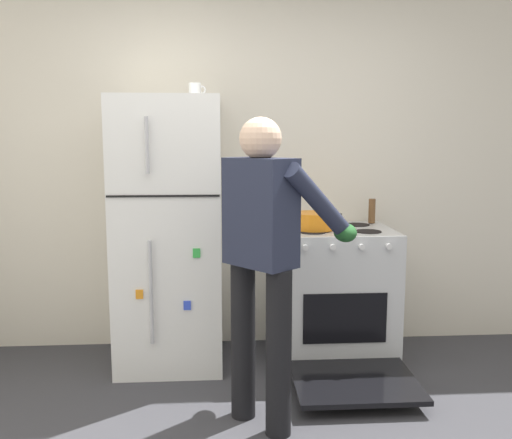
{
  "coord_description": "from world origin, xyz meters",
  "views": [
    {
      "loc": [
        -0.19,
        -2.03,
        1.49
      ],
      "look_at": [
        0.03,
        1.32,
        1.0
      ],
      "focal_mm": 38.55,
      "sensor_mm": 36.0,
      "label": 1
    }
  ],
  "objects_px": {
    "refrigerator": "(169,233)",
    "pepper_mill": "(372,211)",
    "stove_range": "(335,295)",
    "coffee_mug": "(195,91)",
    "red_pot": "(314,221)",
    "person_cook": "(266,245)"
  },
  "relations": [
    {
      "from": "coffee_mug",
      "to": "red_pot",
      "type": "bearing_deg",
      "value": -7.41
    },
    {
      "from": "refrigerator",
      "to": "stove_range",
      "type": "height_order",
      "value": "refrigerator"
    },
    {
      "from": "refrigerator",
      "to": "red_pot",
      "type": "bearing_deg",
      "value": -2.99
    },
    {
      "from": "coffee_mug",
      "to": "person_cook",
      "type": "bearing_deg",
      "value": -67.34
    },
    {
      "from": "person_cook",
      "to": "coffee_mug",
      "type": "height_order",
      "value": "coffee_mug"
    },
    {
      "from": "refrigerator",
      "to": "person_cook",
      "type": "bearing_deg",
      "value": -56.89
    },
    {
      "from": "stove_range",
      "to": "person_cook",
      "type": "bearing_deg",
      "value": -122.71
    },
    {
      "from": "refrigerator",
      "to": "coffee_mug",
      "type": "distance_m",
      "value": 0.95
    },
    {
      "from": "refrigerator",
      "to": "pepper_mill",
      "type": "bearing_deg",
      "value": 8.07
    },
    {
      "from": "refrigerator",
      "to": "red_pot",
      "type": "xyz_separation_m",
      "value": [
        0.95,
        -0.05,
        0.08
      ]
    },
    {
      "from": "stove_range",
      "to": "red_pot",
      "type": "bearing_deg",
      "value": -168.63
    },
    {
      "from": "pepper_mill",
      "to": "person_cook",
      "type": "bearing_deg",
      "value": -128.38
    },
    {
      "from": "stove_range",
      "to": "pepper_mill",
      "type": "xyz_separation_m",
      "value": [
        0.3,
        0.22,
        0.55
      ]
    },
    {
      "from": "stove_range",
      "to": "pepper_mill",
      "type": "bearing_deg",
      "value": 35.98
    },
    {
      "from": "person_cook",
      "to": "red_pot",
      "type": "xyz_separation_m",
      "value": [
        0.39,
        0.82,
        -0.0
      ]
    },
    {
      "from": "person_cook",
      "to": "pepper_mill",
      "type": "distance_m",
      "value": 1.36
    },
    {
      "from": "stove_range",
      "to": "coffee_mug",
      "type": "height_order",
      "value": "coffee_mug"
    },
    {
      "from": "red_pot",
      "to": "coffee_mug",
      "type": "relative_size",
      "value": 3.29
    },
    {
      "from": "coffee_mug",
      "to": "refrigerator",
      "type": "bearing_deg",
      "value": -164.6
    },
    {
      "from": "stove_range",
      "to": "person_cook",
      "type": "height_order",
      "value": "person_cook"
    },
    {
      "from": "refrigerator",
      "to": "coffee_mug",
      "type": "height_order",
      "value": "coffee_mug"
    },
    {
      "from": "stove_range",
      "to": "person_cook",
      "type": "relative_size",
      "value": 0.76
    }
  ]
}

